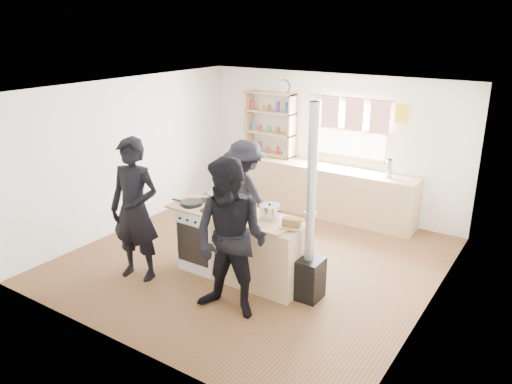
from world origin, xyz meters
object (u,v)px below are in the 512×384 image
at_px(skillet_greens, 191,203).
at_px(flue_heater, 309,251).
at_px(thermos, 389,169).
at_px(person_near_right, 231,240).
at_px(cooking_island, 241,246).
at_px(stockpot_stove, 216,198).
at_px(person_near_left, 135,210).
at_px(bread_board, 292,224).
at_px(person_far, 245,195).
at_px(stockpot_counter, 270,211).
at_px(roast_tray, 231,210).

bearing_deg(skillet_greens, flue_heater, 3.68).
distance_m(thermos, person_near_right, 3.62).
distance_m(skillet_greens, person_near_right, 1.38).
xyz_separation_m(cooking_island, stockpot_stove, (-0.49, 0.12, 0.55)).
bearing_deg(person_near_left, flue_heater, 6.47).
bearing_deg(bread_board, flue_heater, 12.25).
bearing_deg(person_near_right, bread_board, 57.86).
relative_size(bread_board, person_near_right, 0.17).
relative_size(thermos, skillet_greens, 0.89).
height_order(flue_heater, person_near_left, flue_heater).
xyz_separation_m(cooking_island, bread_board, (0.79, -0.02, 0.51)).
xyz_separation_m(thermos, person_near_right, (-0.63, -3.56, -0.08)).
bearing_deg(person_near_right, stockpot_stove, 128.70).
xyz_separation_m(cooking_island, person_far, (-0.52, 0.87, 0.38)).
bearing_deg(skillet_greens, stockpot_counter, 9.10).
height_order(thermos, roast_tray, thermos).
relative_size(flue_heater, person_far, 1.48).
bearing_deg(stockpot_counter, person_near_right, -88.46).
bearing_deg(stockpot_stove, flue_heater, -3.42).
height_order(cooking_island, roast_tray, roast_tray).
relative_size(skillet_greens, flue_heater, 0.13).
bearing_deg(stockpot_stove, person_near_left, -128.99).
bearing_deg(roast_tray, stockpot_counter, 13.01).
height_order(roast_tray, stockpot_stove, stockpot_stove).
relative_size(stockpot_stove, person_near_left, 0.13).
xyz_separation_m(stockpot_stove, bread_board, (1.28, -0.14, -0.04)).
bearing_deg(cooking_island, person_far, 121.15).
bearing_deg(person_near_left, bread_board, 7.25).
distance_m(cooking_island, bread_board, 0.94).
relative_size(thermos, person_near_right, 0.15).
height_order(bread_board, person_near_left, person_near_left).
bearing_deg(person_near_right, stockpot_counter, 85.28).
xyz_separation_m(stockpot_counter, person_far, (-0.91, 0.77, -0.18)).
distance_m(skillet_greens, flue_heater, 1.82).
distance_m(flue_heater, person_near_left, 2.36).
bearing_deg(thermos, person_near_left, -122.45).
xyz_separation_m(thermos, skillet_greens, (-1.82, -2.86, -0.09)).
relative_size(person_near_right, person_far, 1.14).
bearing_deg(stockpot_stove, person_near_right, -45.04).
height_order(cooking_island, person_near_left, person_near_left).
bearing_deg(flue_heater, person_near_left, -160.67).
bearing_deg(thermos, person_near_right, -100.05).
xyz_separation_m(skillet_greens, flue_heater, (1.79, 0.11, -0.31)).
height_order(skillet_greens, stockpot_stove, stockpot_stove).
relative_size(thermos, person_far, 0.17).
relative_size(thermos, person_near_left, 0.15).
bearing_deg(thermos, cooking_island, -110.64).
bearing_deg(stockpot_counter, thermos, 76.23).
xyz_separation_m(stockpot_stove, person_far, (-0.03, 0.75, -0.17)).
bearing_deg(roast_tray, person_far, 113.17).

